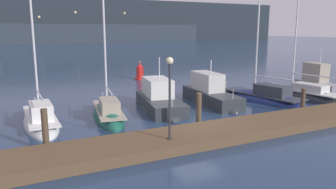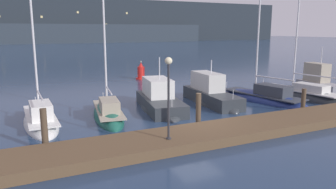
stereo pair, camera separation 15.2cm
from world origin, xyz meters
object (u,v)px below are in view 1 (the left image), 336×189
Objects in this scene: motorboat_berth_5 at (160,104)px; sailboat_berth_8 at (299,96)px; motorboat_berth_6 at (210,98)px; motorboat_berth_9 at (318,86)px; sailboat_berth_3 at (41,122)px; channel_buoy at (140,72)px; dock_lamppost at (170,84)px; sailboat_berth_4 at (108,116)px; sailboat_berth_7 at (262,99)px.

sailboat_berth_8 is at bearing -6.81° from motorboat_berth_5.
motorboat_berth_6 is 11.32m from motorboat_berth_9.
sailboat_berth_3 is 4.56× the size of channel_buoy.
motorboat_berth_9 is (22.91, 0.60, 0.25)m from sailboat_berth_3.
motorboat_berth_9 is 17.42m from channel_buoy.
dock_lamppost is at bearing -133.97° from motorboat_berth_6.
motorboat_berth_9 is (19.06, 0.78, 0.30)m from sailboat_berth_4.
motorboat_berth_9 is 1.39× the size of dock_lamppost.
channel_buoy is at bearing 50.29° from sailboat_berth_3.
motorboat_berth_6 is 13.12m from channel_buoy.
sailboat_berth_3 is at bearing 177.03° from sailboat_berth_8.
sailboat_berth_7 is 2.10× the size of motorboat_berth_9.
motorboat_berth_6 is (4.07, 0.04, 0.02)m from motorboat_berth_5.
channel_buoy is (-4.37, 14.05, 0.61)m from sailboat_berth_7.
sailboat_berth_4 is 19.08m from motorboat_berth_9.
sailboat_berth_8 is 5.62× the size of channel_buoy.
motorboat_berth_6 is at bearing 2.08° from sailboat_berth_3.
sailboat_berth_4 is 4.07× the size of channel_buoy.
dock_lamppost is (-10.78, -6.07, 2.78)m from sailboat_berth_7.
sailboat_berth_7 is at bearing 29.39° from dock_lamppost.
motorboat_berth_5 is 0.99× the size of motorboat_berth_6.
motorboat_berth_6 is 7.47m from sailboat_berth_8.
motorboat_berth_9 is at bearing 21.69° from sailboat_berth_8.
motorboat_berth_9 is at bearing 0.85° from motorboat_berth_5.
sailboat_berth_8 reaches higher than motorboat_berth_6.
sailboat_berth_4 is at bearing -175.60° from motorboat_berth_6.
sailboat_berth_8 reaches higher than channel_buoy.
sailboat_berth_8 is at bearing -8.02° from sailboat_berth_7.
motorboat_berth_5 reaches higher than channel_buoy.
sailboat_berth_4 is 2.20× the size of dock_lamppost.
sailboat_berth_3 reaches higher than motorboat_berth_5.
dock_lamppost is at bearing -158.31° from sailboat_berth_8.
sailboat_berth_4 reaches higher than motorboat_berth_6.
dock_lamppost reaches higher than channel_buoy.
motorboat_berth_5 is 3.47× the size of channel_buoy.
sailboat_berth_4 is at bearing -177.66° from motorboat_berth_9.
channel_buoy is at bearing 132.08° from motorboat_berth_9.
sailboat_berth_7 is 12.68m from dock_lamppost.
sailboat_berth_4 is 7.77m from motorboat_berth_6.
dock_lamppost is at bearing -150.61° from sailboat_berth_7.
sailboat_berth_7 reaches higher than dock_lamppost.
motorboat_berth_9 is at bearing 1.51° from sailboat_berth_3.
sailboat_berth_8 is 2.19× the size of motorboat_berth_9.
motorboat_berth_6 is at bearing 46.03° from dock_lamppost.
motorboat_berth_5 is (7.52, 0.38, 0.18)m from sailboat_berth_3.
sailboat_berth_3 is 22.92m from motorboat_berth_9.
motorboat_berth_5 is 13.67m from channel_buoy.
sailboat_berth_4 is at bearing 176.93° from sailboat_berth_8.
sailboat_berth_7 reaches higher than motorboat_berth_9.
sailboat_berth_8 is at bearing -10.84° from motorboat_berth_6.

